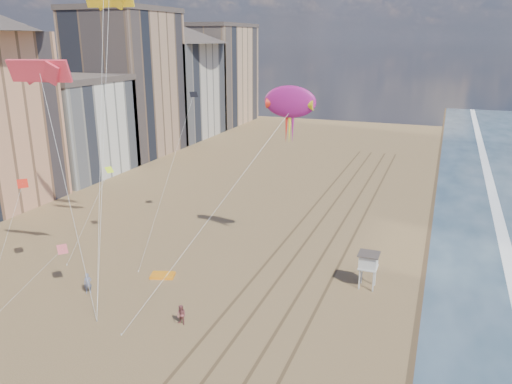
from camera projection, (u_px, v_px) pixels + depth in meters
The scene contains 10 objects.
wet_sand at pixel (467, 258), 54.68m from camera, with size 260.00×260.00×0.00m, color #42301E.
foam at pixel (510, 264), 53.24m from camera, with size 260.00×260.00×0.00m, color white.
tracks at pixel (297, 272), 51.36m from camera, with size 7.68×120.00×0.01m.
buildings at pixel (109, 90), 95.60m from camera, with size 34.72×131.35×29.00m.
lifeguard_stand at pixel (368, 261), 47.51m from camera, with size 1.97×1.97×3.55m.
grounded_kite at pixel (163, 275), 50.42m from camera, with size 2.35×1.50×0.27m, color orange.
show_kite at pixel (290, 102), 49.49m from camera, with size 6.54×9.98×26.00m.
kite_flyer_a at pixel (88, 283), 46.98m from camera, with size 0.72×0.47×1.98m, color slate.
kite_flyer_b at pixel (181, 315), 41.77m from camera, with size 0.87×0.67×1.78m, color brown.
small_kites at pixel (97, 174), 51.01m from camera, with size 10.88×18.62×13.41m.
Camera 1 is at (15.21, -15.08, 23.07)m, focal length 35.00 mm.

